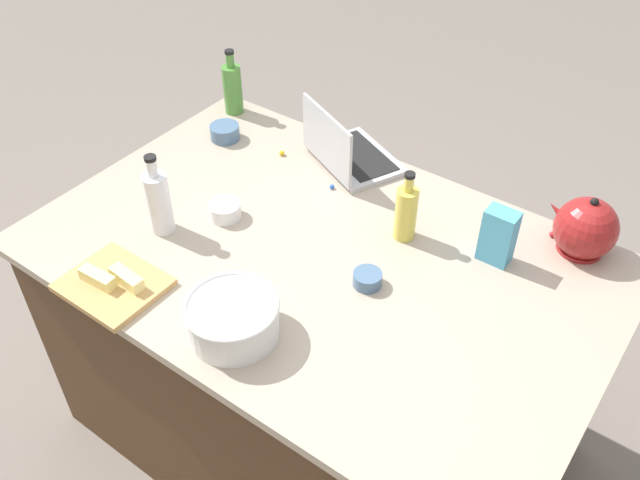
# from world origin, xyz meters

# --- Properties ---
(ground_plane) EXTENTS (12.00, 12.00, 0.00)m
(ground_plane) POSITION_xyz_m (0.00, 0.00, 0.00)
(ground_plane) COLOR slate
(island_counter) EXTENTS (1.65, 1.07, 0.90)m
(island_counter) POSITION_xyz_m (0.00, 0.00, 0.45)
(island_counter) COLOR #4C331E
(island_counter) RESTS_ON ground
(laptop) EXTENTS (0.37, 0.34, 0.22)m
(laptop) POSITION_xyz_m (0.19, -0.41, 0.95)
(laptop) COLOR #B7B7BC
(laptop) RESTS_ON island_counter
(mixing_bowl_large) EXTENTS (0.24, 0.24, 0.11)m
(mixing_bowl_large) POSITION_xyz_m (-0.00, 0.37, 0.96)
(mixing_bowl_large) COLOR white
(mixing_bowl_large) RESTS_ON island_counter
(bottle_oil) EXTENTS (0.06, 0.06, 0.23)m
(bottle_oil) POSITION_xyz_m (-0.16, -0.21, 0.99)
(bottle_oil) COLOR #DBC64C
(bottle_oil) RESTS_ON island_counter
(bottle_olive) EXTENTS (0.07, 0.07, 0.25)m
(bottle_olive) POSITION_xyz_m (0.73, -0.45, 1.00)
(bottle_olive) COLOR #4C8C38
(bottle_olive) RESTS_ON island_counter
(bottle_vinegar) EXTENTS (0.07, 0.07, 0.26)m
(bottle_vinegar) POSITION_xyz_m (0.44, 0.19, 1.01)
(bottle_vinegar) COLOR white
(bottle_vinegar) RESTS_ON island_counter
(kettle) EXTENTS (0.21, 0.18, 0.20)m
(kettle) POSITION_xyz_m (-0.60, -0.45, 0.98)
(kettle) COLOR maroon
(kettle) RESTS_ON island_counter
(cutting_board) EXTENTS (0.27, 0.22, 0.02)m
(cutting_board) POSITION_xyz_m (0.37, 0.44, 0.91)
(cutting_board) COLOR tan
(cutting_board) RESTS_ON island_counter
(butter_stick_left) EXTENTS (0.11, 0.04, 0.04)m
(butter_stick_left) POSITION_xyz_m (0.34, 0.42, 0.94)
(butter_stick_left) COLOR #F4E58C
(butter_stick_left) RESTS_ON cutting_board
(butter_stick_right) EXTENTS (0.11, 0.04, 0.04)m
(butter_stick_right) POSITION_xyz_m (0.40, 0.47, 0.94)
(butter_stick_right) COLOR #F4E58C
(butter_stick_right) RESTS_ON cutting_board
(ramekin_small) EXTENTS (0.10, 0.10, 0.05)m
(ramekin_small) POSITION_xyz_m (0.33, 0.04, 0.92)
(ramekin_small) COLOR white
(ramekin_small) RESTS_ON island_counter
(ramekin_medium) EXTENTS (0.08, 0.08, 0.04)m
(ramekin_medium) POSITION_xyz_m (-0.18, 0.03, 0.92)
(ramekin_medium) COLOR slate
(ramekin_medium) RESTS_ON island_counter
(ramekin_wide) EXTENTS (0.10, 0.10, 0.05)m
(ramekin_wide) POSITION_xyz_m (0.63, -0.29, 0.93)
(ramekin_wide) COLOR slate
(ramekin_wide) RESTS_ON island_counter
(candy_bag) EXTENTS (0.09, 0.06, 0.17)m
(candy_bag) POSITION_xyz_m (-0.41, -0.27, 0.99)
(candy_bag) COLOR #4CA5CC
(candy_bag) RESTS_ON island_counter
(candy_0) EXTENTS (0.02, 0.02, 0.02)m
(candy_0) POSITION_xyz_m (0.40, -0.33, 0.91)
(candy_0) COLOR yellow
(candy_0) RESTS_ON island_counter
(candy_1) EXTENTS (0.02, 0.02, 0.02)m
(candy_1) POSITION_xyz_m (0.15, -0.27, 0.91)
(candy_1) COLOR blue
(candy_1) RESTS_ON island_counter
(candy_2) EXTENTS (0.02, 0.02, 0.02)m
(candy_2) POSITION_xyz_m (-0.51, -0.46, 0.91)
(candy_2) COLOR red
(candy_2) RESTS_ON island_counter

